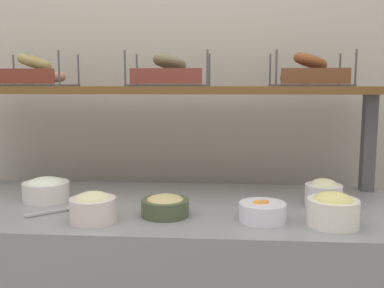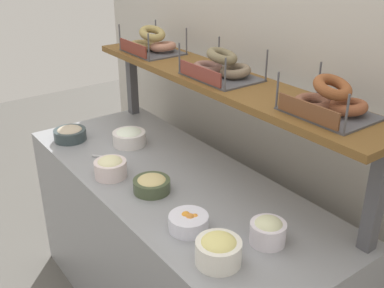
# 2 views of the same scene
# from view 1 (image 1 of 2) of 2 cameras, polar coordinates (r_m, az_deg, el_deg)

# --- Properties ---
(back_wall) EXTENTS (2.98, 0.06, 2.40)m
(back_wall) POSITION_cam_1_polar(r_m,az_deg,el_deg) (2.10, -2.21, 5.46)
(back_wall) COLOR #B7B2A8
(back_wall) RESTS_ON ground_plane
(shelf_riser_right) EXTENTS (0.05, 0.05, 0.40)m
(shelf_riser_right) POSITION_cam_1_polar(r_m,az_deg,el_deg) (1.91, 22.23, 0.14)
(shelf_riser_right) COLOR #4C4C51
(shelf_riser_right) RESTS_ON deli_counter
(upper_shelf) EXTENTS (1.74, 0.32, 0.03)m
(upper_shelf) POSITION_cam_1_polar(r_m,az_deg,el_deg) (1.82, -3.22, 7.13)
(upper_shelf) COLOR brown
(upper_shelf) RESTS_ON shelf_riser_left
(bowl_scallion_spread) EXTENTS (0.13, 0.13, 0.10)m
(bowl_scallion_spread) POSITION_cam_1_polar(r_m,az_deg,el_deg) (1.63, 16.94, -6.19)
(bowl_scallion_spread) COLOR white
(bowl_scallion_spread) RESTS_ON deli_counter
(bowl_egg_salad) EXTENTS (0.16, 0.16, 0.11)m
(bowl_egg_salad) POSITION_cam_1_polar(r_m,az_deg,el_deg) (1.43, 18.08, -8.17)
(bowl_egg_salad) COLOR white
(bowl_egg_salad) RESTS_ON deli_counter
(bowl_fruit_salad) EXTENTS (0.15, 0.15, 0.07)m
(bowl_fruit_salad) POSITION_cam_1_polar(r_m,az_deg,el_deg) (1.43, 9.25, -8.75)
(bowl_fruit_salad) COLOR white
(bowl_fruit_salad) RESTS_ON deli_counter
(bowl_hummus) EXTENTS (0.16, 0.16, 0.07)m
(bowl_hummus) POSITION_cam_1_polar(r_m,az_deg,el_deg) (1.47, -3.57, -8.07)
(bowl_hummus) COLOR #465237
(bowl_hummus) RESTS_ON deli_counter
(bowl_cream_cheese) EXTENTS (0.17, 0.17, 0.09)m
(bowl_cream_cheese) POSITION_cam_1_polar(r_m,az_deg,el_deg) (1.74, -18.68, -5.63)
(bowl_cream_cheese) COLOR white
(bowl_cream_cheese) RESTS_ON deli_counter
(bowl_potato_salad) EXTENTS (0.15, 0.15, 0.10)m
(bowl_potato_salad) POSITION_cam_1_polar(r_m,az_deg,el_deg) (1.43, -12.94, -8.08)
(bowl_potato_salad) COLOR silver
(bowl_potato_salad) RESTS_ON deli_counter
(serving_spoon_near_plate) EXTENTS (0.15, 0.12, 0.01)m
(serving_spoon_near_plate) POSITION_cam_1_polar(r_m,az_deg,el_deg) (1.58, -16.97, -8.33)
(serving_spoon_near_plate) COLOR #B7B7BC
(serving_spoon_near_plate) RESTS_ON deli_counter
(bagel_basket_everything) EXTENTS (0.31, 0.25, 0.14)m
(bagel_basket_everything) POSITION_cam_1_polar(r_m,az_deg,el_deg) (1.97, -20.06, 8.50)
(bagel_basket_everything) COLOR #4C4C51
(bagel_basket_everything) RESTS_ON upper_shelf
(bagel_basket_poppy) EXTENTS (0.33, 0.26, 0.14)m
(bagel_basket_poppy) POSITION_cam_1_polar(r_m,az_deg,el_deg) (1.81, -3.04, 9.02)
(bagel_basket_poppy) COLOR #4C4C51
(bagel_basket_poppy) RESTS_ON upper_shelf
(bagel_basket_cinnamon_raisin) EXTENTS (0.31, 0.25, 0.14)m
(bagel_basket_cinnamon_raisin) POSITION_cam_1_polar(r_m,az_deg,el_deg) (1.85, 15.21, 8.76)
(bagel_basket_cinnamon_raisin) COLOR #4C4C51
(bagel_basket_cinnamon_raisin) RESTS_ON upper_shelf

